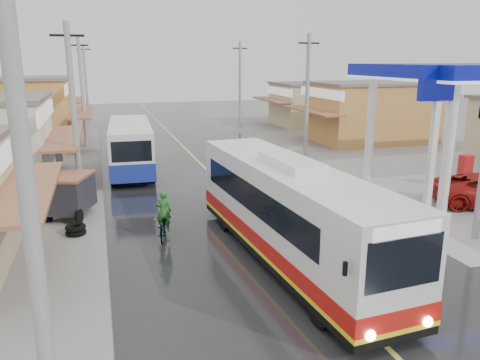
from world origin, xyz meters
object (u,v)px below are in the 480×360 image
(tyre_stack, at_px, (76,230))
(coach_bus, at_px, (288,212))
(tricycle_near, at_px, (71,193))
(cyclist, at_px, (164,223))
(second_bus, at_px, (131,146))
(tricycle_far, at_px, (46,154))

(tyre_stack, bearing_deg, coach_bus, -33.25)
(coach_bus, height_order, tyre_stack, coach_bus)
(tricycle_near, bearing_deg, cyclist, -27.49)
(cyclist, xyz_separation_m, tyre_stack, (-3.14, 1.33, -0.42))
(second_bus, xyz_separation_m, tricycle_near, (-3.00, -7.58, -0.51))
(tricycle_near, bearing_deg, tyre_stack, -65.31)
(second_bus, bearing_deg, tricycle_near, -108.51)
(second_bus, bearing_deg, tyre_stack, -102.79)
(cyclist, bearing_deg, coach_bus, -28.35)
(cyclist, bearing_deg, tricycle_far, 123.93)
(cyclist, distance_m, tyre_stack, 3.43)
(second_bus, bearing_deg, cyclist, -85.18)
(cyclist, height_order, tyre_stack, cyclist)
(tyre_stack, bearing_deg, second_bus, 74.15)
(cyclist, bearing_deg, second_bus, 104.03)
(coach_bus, bearing_deg, tricycle_far, 114.63)
(cyclist, height_order, tricycle_far, cyclist)
(tricycle_far, bearing_deg, tricycle_near, -67.25)
(coach_bus, relative_size, tyre_stack, 14.49)
(coach_bus, xyz_separation_m, second_bus, (-3.96, 14.28, -0.13))
(cyclist, relative_size, tricycle_far, 0.75)
(tricycle_near, distance_m, tricycle_far, 9.63)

